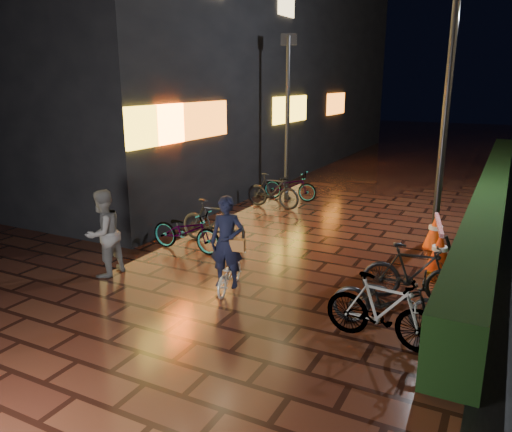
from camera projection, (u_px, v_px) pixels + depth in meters
The scene contains 11 objects.
ground at pixel (266, 287), 8.92m from camera, with size 80.00×80.00×0.00m, color #381911.
hedge at pixel (493, 192), 14.20m from camera, with size 0.70×20.00×1.00m, color black.
bystander_person at pixel (103, 233), 9.26m from camera, with size 0.80×0.62×1.64m, color #575759.
storefront_block at pixel (187, 59), 21.80m from camera, with size 12.09×22.00×9.00m.
lamp_post_hedge at pixel (447, 100), 10.67m from camera, with size 0.55×0.16×5.77m.
lamp_post_sf at pixel (288, 111), 14.91m from camera, with size 0.46×0.23×4.89m.
cyclist at pixel (228, 257), 8.58m from camera, with size 0.68×1.25×1.71m.
traffic_barrier at pixel (437, 241), 10.24m from camera, with size 0.78×1.92×0.78m.
cart_assembly at pixel (462, 259), 8.94m from camera, with size 0.66×0.57×0.92m.
parked_bikes_storefront at pixel (247, 204), 12.91m from camera, with size 1.89×6.06×0.99m.
parked_bikes_hedge at pixel (396, 294), 7.47m from camera, with size 1.85×2.26×0.99m.
Camera 1 is at (3.63, -7.44, 3.55)m, focal length 35.00 mm.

